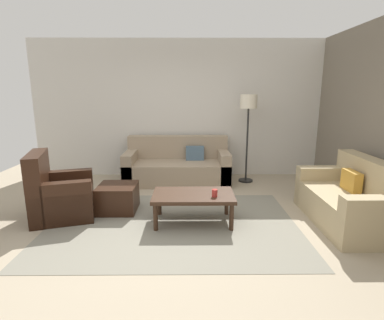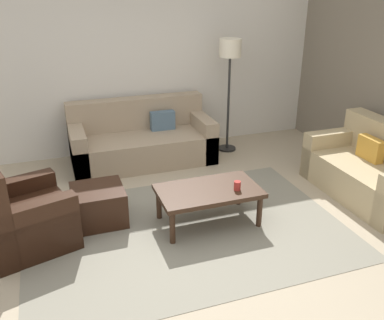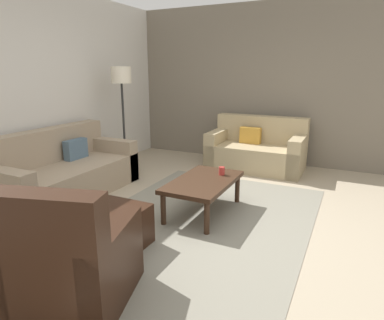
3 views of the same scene
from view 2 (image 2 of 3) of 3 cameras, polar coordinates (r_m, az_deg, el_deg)
ground_plane at (r=4.57m, az=-0.75°, el=-9.49°), size 8.00×8.00×0.00m
rear_partition at (r=6.46m, az=-8.40°, el=13.40°), size 6.00×0.12×2.80m
area_rug at (r=4.57m, az=-0.75°, el=-9.44°), size 3.34×2.33×0.01m
couch_main at (r=6.25m, az=-6.93°, el=2.64°), size 2.02×0.94×0.88m
couch_loveseat at (r=5.64m, az=23.53°, el=-1.51°), size 0.87×1.59×0.88m
armchair_leather at (r=4.50m, az=-22.40°, el=-7.47°), size 0.99×0.99×0.95m
ottoman at (r=4.75m, az=-12.57°, el=-5.97°), size 0.56×0.56×0.40m
coffee_table at (r=4.54m, az=2.27°, el=-4.52°), size 1.10×0.64×0.41m
cup at (r=4.50m, az=6.17°, el=-3.49°), size 0.07×0.07×0.10m
lamp_standing at (r=6.32m, az=5.17°, el=13.42°), size 0.32×0.32×1.71m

